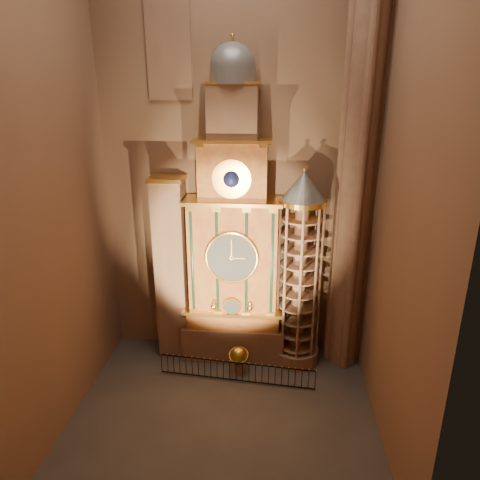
# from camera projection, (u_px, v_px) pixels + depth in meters

# --- Properties ---
(floor) EXTENTS (14.00, 14.00, 0.00)m
(floor) POSITION_uv_depth(u_px,v_px,m) (224.00, 414.00, 19.97)
(floor) COLOR #383330
(floor) RESTS_ON ground
(wall_back) EXTENTS (22.00, 0.00, 22.00)m
(wall_back) POSITION_uv_depth(u_px,v_px,m) (235.00, 159.00, 22.10)
(wall_back) COLOR #8E674C
(wall_back) RESTS_ON floor
(wall_left) EXTENTS (0.00, 22.00, 22.00)m
(wall_left) POSITION_uv_depth(u_px,v_px,m) (46.00, 178.00, 17.01)
(wall_left) COLOR #8E674C
(wall_left) RESTS_ON floor
(wall_right) EXTENTS (0.00, 22.00, 22.00)m
(wall_right) POSITION_uv_depth(u_px,v_px,m) (407.00, 184.00, 15.87)
(wall_right) COLOR #8E674C
(wall_right) RESTS_ON floor
(astronomical_clock) EXTENTS (5.60, 2.41, 16.70)m
(astronomical_clock) POSITION_uv_depth(u_px,v_px,m) (234.00, 244.00, 22.51)
(astronomical_clock) COLOR #8C634C
(astronomical_clock) RESTS_ON floor
(portrait_tower) EXTENTS (1.80, 1.60, 10.20)m
(portrait_tower) POSITION_uv_depth(u_px,v_px,m) (172.00, 269.00, 23.30)
(portrait_tower) COLOR #8C634C
(portrait_tower) RESTS_ON floor
(stair_turret) EXTENTS (2.50, 2.50, 10.80)m
(stair_turret) POSITION_uv_depth(u_px,v_px,m) (299.00, 273.00, 22.43)
(stair_turret) COLOR #8C634C
(stair_turret) RESTS_ON floor
(gothic_pier) EXTENTS (2.04, 2.04, 22.00)m
(gothic_pier) POSITION_uv_depth(u_px,v_px,m) (359.00, 163.00, 20.66)
(gothic_pier) COLOR #8C634C
(gothic_pier) RESTS_ON floor
(stained_glass_window) EXTENTS (2.20, 0.14, 5.20)m
(stained_glass_window) POSITION_uv_depth(u_px,v_px,m) (168.00, 43.00, 20.52)
(stained_glass_window) COLOR navy
(stained_glass_window) RESTS_ON wall_back
(celestial_globe) EXTENTS (1.07, 1.01, 1.53)m
(celestial_globe) POSITION_uv_depth(u_px,v_px,m) (239.00, 358.00, 22.66)
(celestial_globe) COLOR #8C634C
(celestial_globe) RESTS_ON floor
(iron_railing) EXTENTS (8.04, 0.82, 1.12)m
(iron_railing) POSITION_uv_depth(u_px,v_px,m) (236.00, 372.00, 22.03)
(iron_railing) COLOR black
(iron_railing) RESTS_ON floor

